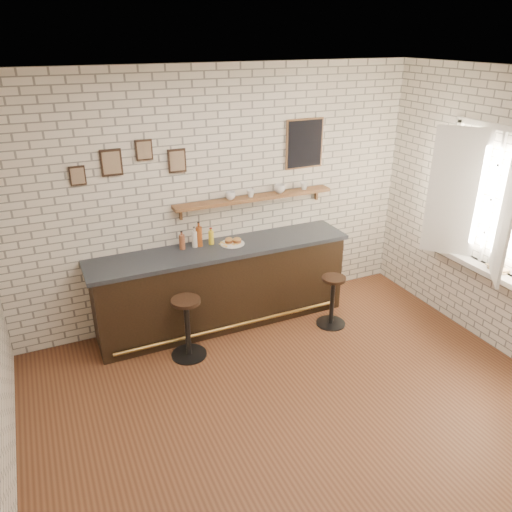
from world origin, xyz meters
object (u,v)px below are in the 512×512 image
object	(u,v)px
bar_stool_left	(187,326)
shelf_cup_c	(280,189)
book_upper	(493,269)
ciabatta_sandwich	(233,240)
book_lower	(495,271)
bar_stool_right	(332,299)
bar_counter	(223,286)
bitters_bottle_white	(195,239)
shelf_cup_d	(304,186)
bitters_bottle_brown	(182,242)
shelf_cup_b	(251,193)
bitters_bottle_amber	(199,236)
shelf_cup_a	(231,196)
condiment_bottle_yellow	(211,237)
sandwich_plate	(232,244)

from	to	relation	value
bar_stool_left	shelf_cup_c	distance (m)	1.99
book_upper	bar_stool_left	bearing A→B (deg)	163.78
ciabatta_sandwich	book_lower	size ratio (longest dim) A/B	1.07
bar_stool_right	bar_stool_left	bearing A→B (deg)	176.79
bar_counter	bitters_bottle_white	world-z (taller)	bitters_bottle_white
bar_stool_right	shelf_cup_d	bearing A→B (deg)	89.69
bitters_bottle_brown	shelf_cup_b	distance (m)	1.00
ciabatta_sandwich	book_lower	world-z (taller)	ciabatta_sandwich
bitters_bottle_amber	bitters_bottle_brown	bearing A→B (deg)	180.00
shelf_cup_a	book_upper	world-z (taller)	shelf_cup_a
ciabatta_sandwich	shelf_cup_b	world-z (taller)	shelf_cup_b
ciabatta_sandwich	shelf_cup_c	size ratio (longest dim) A/B	1.65
condiment_bottle_yellow	shelf_cup_a	world-z (taller)	shelf_cup_a
sandwich_plate	ciabatta_sandwich	distance (m)	0.04
shelf_cup_a	shelf_cup_c	size ratio (longest dim) A/B	0.91
bitters_bottle_brown	shelf_cup_c	xyz separation A→B (m)	(1.28, 0.06, 0.45)
shelf_cup_b	shelf_cup_d	size ratio (longest dim) A/B	1.00
shelf_cup_a	bar_stool_left	bearing A→B (deg)	-150.96
condiment_bottle_yellow	bar_stool_left	bearing A→B (deg)	-130.00
ciabatta_sandwich	bitters_bottle_white	bearing A→B (deg)	166.37
bitters_bottle_brown	bitters_bottle_amber	size ratio (longest dim) A/B	0.73
condiment_bottle_yellow	book_upper	distance (m)	3.13
bitters_bottle_brown	book_lower	bearing A→B (deg)	-32.00
bar_counter	book_lower	world-z (taller)	bar_counter
book_upper	bar_counter	bearing A→B (deg)	150.78
bitters_bottle_amber	book_lower	xyz separation A→B (m)	(2.72, -1.83, -0.19)
condiment_bottle_yellow	shelf_cup_c	world-z (taller)	shelf_cup_c
shelf_cup_c	bar_stool_right	bearing A→B (deg)	-143.30
bar_stool_right	shelf_cup_d	world-z (taller)	shelf_cup_d
shelf_cup_a	ciabatta_sandwich	bearing A→B (deg)	-117.37
condiment_bottle_yellow	shelf_cup_b	size ratio (longest dim) A/B	2.18
bar_stool_left	book_lower	world-z (taller)	book_lower
bitters_bottle_white	book_lower	size ratio (longest dim) A/B	1.23
shelf_cup_a	shelf_cup_c	xyz separation A→B (m)	(0.64, 0.00, 0.00)
sandwich_plate	book_lower	distance (m)	2.91
book_lower	shelf_cup_c	bearing A→B (deg)	125.19
condiment_bottle_yellow	shelf_cup_b	world-z (taller)	shelf_cup_b
condiment_bottle_yellow	book_lower	distance (m)	3.16
ciabatta_sandwich	shelf_cup_a	distance (m)	0.52
condiment_bottle_yellow	shelf_cup_d	distance (m)	1.34
shelf_cup_a	shelf_cup_d	bearing A→B (deg)	-11.56
condiment_bottle_yellow	book_upper	world-z (taller)	condiment_bottle_yellow
bitters_bottle_brown	book_upper	xyz separation A→B (m)	(2.92, -1.79, -0.14)
bar_stool_left	shelf_cup_a	world-z (taller)	shelf_cup_a
ciabatta_sandwich	book_lower	bearing A→B (deg)	-36.36
ciabatta_sandwich	bar_stool_left	world-z (taller)	ciabatta_sandwich
sandwich_plate	shelf_cup_c	world-z (taller)	shelf_cup_c
shelf_cup_d	book_lower	size ratio (longest dim) A/B	0.47
shelf_cup_a	book_lower	bearing A→B (deg)	-51.06
ciabatta_sandwich	book_lower	xyz separation A→B (m)	(2.34, -1.72, -0.12)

